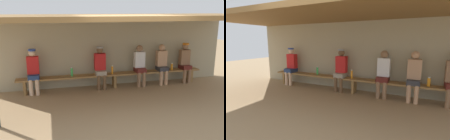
# 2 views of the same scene
# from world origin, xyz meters

# --- Properties ---
(ground_plane) EXTENTS (24.00, 24.00, 0.00)m
(ground_plane) POSITION_xyz_m (0.00, 0.00, 0.00)
(ground_plane) COLOR #9E7F59
(back_wall) EXTENTS (8.00, 0.20, 2.20)m
(back_wall) POSITION_xyz_m (0.00, 2.00, 1.10)
(back_wall) COLOR tan
(back_wall) RESTS_ON ground
(dugout_roof) EXTENTS (8.00, 2.80, 0.12)m
(dugout_roof) POSITION_xyz_m (0.00, 0.70, 2.26)
(dugout_roof) COLOR olive
(dugout_roof) RESTS_ON back_wall
(bench) EXTENTS (6.00, 0.36, 0.46)m
(bench) POSITION_xyz_m (0.00, 1.55, 0.39)
(bench) COLOR olive
(bench) RESTS_ON ground
(player_rightmost) EXTENTS (0.34, 0.42, 1.34)m
(player_rightmost) POSITION_xyz_m (2.53, 1.55, 0.75)
(player_rightmost) COLOR #591E19
(player_rightmost) RESTS_ON ground
(player_in_white) EXTENTS (0.34, 0.42, 1.34)m
(player_in_white) POSITION_xyz_m (-0.45, 1.55, 0.75)
(player_in_white) COLOR gray
(player_in_white) RESTS_ON ground
(player_near_post) EXTENTS (0.34, 0.42, 1.34)m
(player_near_post) POSITION_xyz_m (1.66, 1.55, 0.73)
(player_near_post) COLOR #333338
(player_near_post) RESTS_ON ground
(player_middle) EXTENTS (0.34, 0.42, 1.34)m
(player_middle) POSITION_xyz_m (-2.48, 1.55, 0.75)
(player_middle) COLOR navy
(player_middle) RESTS_ON ground
(player_leftmost) EXTENTS (0.34, 0.42, 1.34)m
(player_leftmost) POSITION_xyz_m (0.87, 1.55, 0.73)
(player_leftmost) COLOR #591E19
(player_leftmost) RESTS_ON ground
(water_bottle_blue) EXTENTS (0.06, 0.06, 0.27)m
(water_bottle_blue) POSITION_xyz_m (-0.07, 1.53, 0.59)
(water_bottle_blue) COLOR orange
(water_bottle_blue) RESTS_ON bench
(water_bottle_clear) EXTENTS (0.08, 0.08, 0.24)m
(water_bottle_clear) POSITION_xyz_m (2.02, 1.52, 0.57)
(water_bottle_clear) COLOR orange
(water_bottle_clear) RESTS_ON bench
(water_bottle_orange) EXTENTS (0.07, 0.07, 0.27)m
(water_bottle_orange) POSITION_xyz_m (-1.35, 1.58, 0.59)
(water_bottle_orange) COLOR green
(water_bottle_orange) RESTS_ON bench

